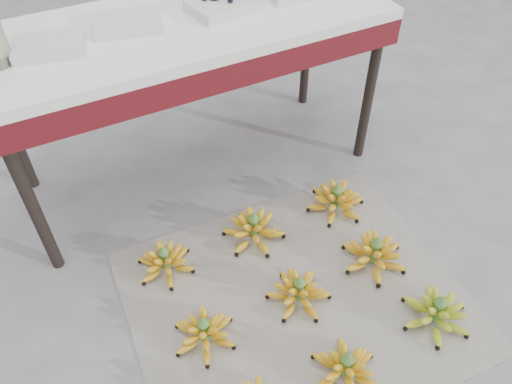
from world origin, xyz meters
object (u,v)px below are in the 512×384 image
bunch_back_left (165,262)px  bunch_back_right (336,200)px  bunch_front_center (345,368)px  bunch_back_center (254,229)px  bunch_front_right (436,312)px  tray_far_left (49,46)px  bunch_mid_center (299,292)px  bunch_mid_left (204,332)px  newspaper_mat (297,300)px  vendor_table (188,40)px  tray_left (127,23)px  bunch_mid_right (374,254)px  tray_right (223,5)px

bunch_back_left → bunch_back_right: 0.80m
bunch_front_center → bunch_back_center: 0.69m
bunch_front_center → bunch_front_right: bunch_front_right is taller
bunch_back_right → tray_far_left: bearing=131.1°
bunch_mid_center → bunch_mid_left: bearing=174.3°
newspaper_mat → bunch_front_center: bearing=-92.7°
bunch_mid_left → bunch_back_left: size_ratio=0.98×
bunch_front_right → bunch_mid_left: (-0.79, 0.33, -0.00)m
bunch_back_right → newspaper_mat: bearing=-159.7°
vendor_table → tray_left: 0.25m
bunch_front_center → bunch_back_center: bunch_back_center is taller
bunch_back_center → tray_left: tray_left is taller
bunch_mid_center → bunch_mid_right: bunch_mid_right is taller
bunch_mid_right → tray_left: 1.32m
bunch_mid_right → bunch_back_right: bearing=102.1°
bunch_back_right → bunch_back_left: bearing=157.9°
newspaper_mat → bunch_mid_right: (0.37, 0.01, 0.06)m
bunch_front_center → newspaper_mat: bearing=85.7°
tray_far_left → bunch_mid_center: bearing=-58.0°
tray_right → tray_left: bearing=175.2°
bunch_front_center → vendor_table: (-0.01, 1.22, 0.64)m
bunch_mid_center → vendor_table: bearing=87.9°
bunch_back_right → bunch_front_center: bearing=-141.5°
newspaper_mat → bunch_mid_left: (-0.38, 0.01, 0.05)m
bunch_front_right → tray_far_left: (-0.95, 1.19, 0.74)m
bunch_front_right → tray_right: bearing=118.5°
bunch_mid_right → tray_far_left: tray_far_left is taller
bunch_mid_left → vendor_table: bearing=76.8°
bunch_back_right → vendor_table: bearing=108.6°
bunch_front_center → bunch_back_left: bunch_front_center is taller
bunch_mid_right → tray_left: bearing=142.7°
bunch_mid_right → tray_right: 1.17m
bunch_back_left → bunch_mid_right: bearing=-36.1°
bunch_front_center → bunch_mid_right: bearing=40.4°
bunch_mid_center → bunch_back_left: bearing=132.9°
bunch_mid_center → bunch_back_center: size_ratio=0.88×
bunch_back_right → tray_left: size_ratio=1.19×
bunch_front_right → bunch_mid_right: (-0.03, 0.33, 0.00)m
bunch_back_left → tray_far_left: 0.91m
bunch_mid_right → bunch_back_left: 0.85m
bunch_back_left → newspaper_mat: bearing=-53.9°
bunch_mid_center → tray_right: bearing=77.5°
newspaper_mat → tray_right: size_ratio=4.33×
bunch_mid_right → tray_far_left: size_ratio=1.22×
bunch_back_left → tray_far_left: size_ratio=0.99×
bunch_front_center → bunch_front_right: bearing=1.1°
bunch_mid_center → tray_right: tray_right is taller
bunch_mid_right → bunch_mid_left: bearing=-161.6°
bunch_mid_left → bunch_mid_center: bunch_mid_center is taller
tray_left → tray_right: 0.38m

